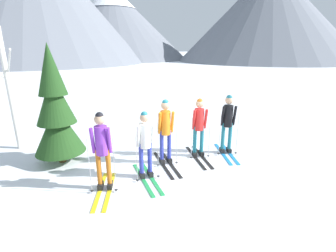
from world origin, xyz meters
name	(u,v)px	position (x,y,z in m)	size (l,w,h in m)	color
ground_plane	(169,168)	(0.00, 0.00, 0.00)	(400.00, 400.00, 0.00)	white
skier_in_purple	(102,146)	(-1.74, -0.55, 1.06)	(0.68, 1.68, 1.85)	yellow
skier_in_white	(145,141)	(-0.72, -0.30, 0.97)	(0.61, 1.75, 1.72)	green
skier_in_orange	(165,128)	(0.00, 0.32, 1.05)	(0.61, 1.77, 1.85)	black
skier_in_red	(199,125)	(1.07, 0.45, 0.98)	(0.61, 1.70, 1.78)	black
skier_in_black	(228,121)	(2.01, 0.43, 1.02)	(0.65, 1.65, 1.83)	#1E84D1
pine_tree_near	(56,111)	(-2.82, 1.31, 1.51)	(1.37, 1.37, 3.30)	#51381E
birch_tree_slender	(9,89)	(-4.23, 2.82, 1.96)	(0.95, 1.25, 3.76)	silver
mountain_ridge_distant	(93,14)	(0.63, 58.78, 10.63)	(109.96, 65.54, 25.19)	gray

